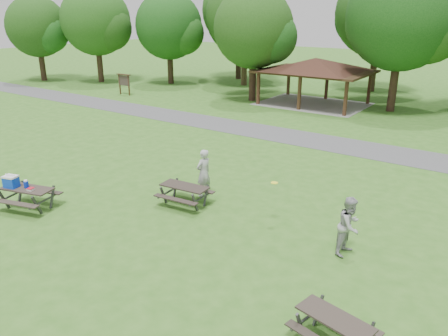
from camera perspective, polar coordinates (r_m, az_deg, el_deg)
ground at (r=16.08m, az=-11.28°, el=-7.65°), size 160.00×160.00×0.00m
asphalt_path at (r=26.91m, az=10.56°, el=3.76°), size 120.00×3.20×0.02m
pavilion at (r=36.91m, az=11.85°, el=12.83°), size 8.60×7.01×3.76m
notice_board at (r=41.65m, az=-12.94°, el=11.08°), size 1.60×0.30×1.88m
tree_row_a at (r=49.85m, az=-16.29°, el=17.78°), size 7.56×7.20×9.97m
tree_row_b at (r=47.24m, az=-7.12°, el=17.72°), size 7.14×6.80×9.28m
tree_row_c at (r=45.77m, az=2.87°, el=18.86°), size 8.19×7.80×10.67m
tree_row_d at (r=37.65m, az=4.02°, el=17.46°), size 6.93×6.60×9.27m
tree_row_e at (r=35.70m, az=22.41°, el=17.60°), size 8.40×8.00×11.02m
tree_deep_a at (r=50.33m, az=2.09°, el=19.64°), size 8.40×8.00×11.38m
tree_deep_b at (r=44.46m, az=19.78°, el=18.22°), size 8.40×8.00×11.13m
tree_flank_left at (r=52.96m, az=-23.14°, el=16.42°), size 6.72×6.40×8.93m
picnic_table_near at (r=18.68m, az=-24.86°, el=-2.48°), size 2.40×2.13×1.41m
picnic_table_middle at (r=17.38m, az=-5.16°, el=-2.91°), size 2.08×1.74×0.84m
picnic_table_far at (r=10.91m, az=14.23°, el=-19.13°), size 2.01×1.74×0.77m
frisbee_in_flight at (r=15.54m, az=6.59°, el=-1.93°), size 0.30×0.30×0.02m
frisbee_thrower at (r=18.03m, az=-2.68°, el=-0.65°), size 0.59×0.80×2.02m
frisbee_catcher at (r=14.35m, az=16.09°, el=-7.27°), size 0.85×1.03×1.93m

